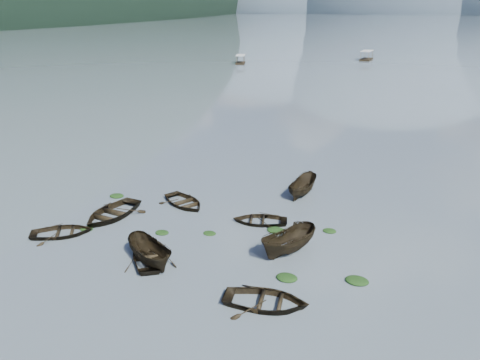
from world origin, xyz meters
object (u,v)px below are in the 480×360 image
at_px(rowboat_0, 112,216).
at_px(pontoon_left, 240,64).
at_px(pontoon_centre, 366,60).
at_px(rowboat_3, 151,257).

distance_m(rowboat_0, pontoon_left, 91.68).
relative_size(pontoon_left, pontoon_centre, 0.87).
bearing_deg(pontoon_centre, pontoon_left, -141.41).
bearing_deg(rowboat_3, pontoon_left, -103.78).
xyz_separation_m(rowboat_0, pontoon_centre, (3.76, 108.11, 0.00)).
relative_size(rowboat_0, pontoon_left, 0.94).
bearing_deg(pontoon_left, rowboat_0, -91.96).
bearing_deg(rowboat_3, rowboat_0, -67.04).
xyz_separation_m(rowboat_3, pontoon_centre, (-1.97, 112.09, 0.00)).
height_order(rowboat_0, pontoon_centre, pontoon_centre).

